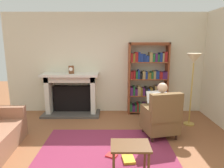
# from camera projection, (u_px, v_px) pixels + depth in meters

# --- Properties ---
(ground) EXTENTS (14.00, 14.00, 0.00)m
(ground) POSITION_uv_depth(u_px,v_px,m) (106.00, 161.00, 3.28)
(ground) COLOR brown
(back_wall) EXTENTS (5.60, 0.10, 2.70)m
(back_wall) POSITION_uv_depth(u_px,v_px,m) (108.00, 63.00, 5.51)
(back_wall) COLOR beige
(back_wall) RESTS_ON ground
(area_rug) EXTENTS (2.40, 1.80, 0.01)m
(area_rug) POSITION_uv_depth(u_px,v_px,m) (106.00, 151.00, 3.57)
(area_rug) COLOR maroon
(area_rug) RESTS_ON ground
(fireplace) EXTENTS (1.52, 0.64, 1.12)m
(fireplace) POSITION_uv_depth(u_px,v_px,m) (72.00, 92.00, 5.41)
(fireplace) COLOR #4C4742
(fireplace) RESTS_ON ground
(mantel_clock) EXTENTS (0.14, 0.14, 0.20)m
(mantel_clock) POSITION_uv_depth(u_px,v_px,m) (71.00, 70.00, 5.19)
(mantel_clock) COLOR brown
(mantel_clock) RESTS_ON fireplace
(bookshelf) EXTENTS (1.06, 0.32, 1.92)m
(bookshelf) POSITION_uv_depth(u_px,v_px,m) (148.00, 79.00, 5.38)
(bookshelf) COLOR brown
(bookshelf) RESTS_ON ground
(armchair_reading) EXTENTS (0.76, 0.75, 0.97)m
(armchair_reading) POSITION_uv_depth(u_px,v_px,m) (161.00, 118.00, 4.04)
(armchair_reading) COLOR #331E14
(armchair_reading) RESTS_ON ground
(seated_reader) EXTENTS (0.44, 0.58, 1.14)m
(seated_reader) POSITION_uv_depth(u_px,v_px,m) (159.00, 107.00, 4.11)
(seated_reader) COLOR silver
(seated_reader) RESTS_ON ground
(side_table) EXTENTS (0.56, 0.39, 0.49)m
(side_table) POSITION_uv_depth(u_px,v_px,m) (130.00, 150.00, 2.84)
(side_table) COLOR brown
(side_table) RESTS_ON ground
(scattered_books) EXTENTS (0.50, 0.36, 0.04)m
(scattered_books) POSITION_uv_depth(u_px,v_px,m) (124.00, 158.00, 3.31)
(scattered_books) COLOR gold
(scattered_books) RESTS_ON area_rug
(floor_lamp) EXTENTS (0.32, 0.32, 1.68)m
(floor_lamp) POSITION_uv_depth(u_px,v_px,m) (194.00, 65.00, 4.48)
(floor_lamp) COLOR #B7933F
(floor_lamp) RESTS_ON ground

